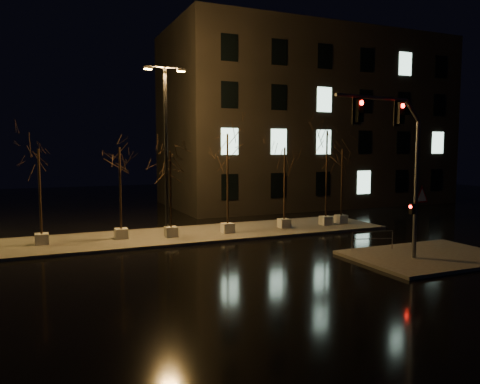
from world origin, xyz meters
name	(u,v)px	position (x,y,z in m)	size (l,w,h in m)	color
ground	(248,257)	(0.00, 0.00, 0.00)	(90.00, 90.00, 0.00)	black
median	(205,234)	(0.00, 6.00, 0.07)	(22.00, 5.00, 0.15)	#4D4A44
sidewalk_corner	(429,256)	(7.50, -3.50, 0.07)	(7.00, 5.00, 0.15)	#4D4A44
building	(306,121)	(14.00, 18.00, 7.50)	(25.00, 12.00, 15.00)	black
tree_0	(39,170)	(-8.70, 6.13, 3.92)	(1.80, 1.80, 4.97)	beige
tree_1	(120,168)	(-4.75, 6.06, 3.98)	(1.80, 1.80, 5.05)	beige
tree_2	(170,170)	(-2.14, 5.51, 3.82)	(1.80, 1.80, 4.84)	beige
tree_3	(227,156)	(1.18, 5.41, 4.57)	(1.80, 1.80, 5.83)	beige
tree_4	(285,165)	(5.00, 5.61, 3.98)	(1.80, 1.80, 5.04)	beige
tree_5	(327,152)	(7.95, 5.51, 4.80)	(1.80, 1.80, 6.13)	beige
tree_6	(342,166)	(9.19, 5.59, 3.90)	(1.80, 1.80, 4.94)	beige
traffic_signal_mast	(400,155)	(5.36, -3.82, 4.71)	(5.64, 0.87, 6.94)	slate
streetlight_main	(166,139)	(-2.30, 5.76, 5.49)	(2.31, 0.32, 9.25)	black
guard_rail_a	(372,237)	(5.92, -1.50, 0.74)	(2.01, 0.59, 0.90)	slate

